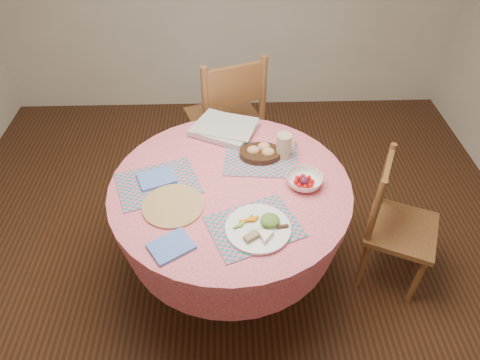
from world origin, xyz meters
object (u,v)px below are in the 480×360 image
object	(u,v)px
chair_back	(228,118)
chair_right	(395,222)
dining_table	(231,211)
latte_mug	(284,146)
wicker_trivet	(173,206)
bread_bowl	(261,152)
dinner_plate	(259,228)
fruit_bowl	(304,181)

from	to	relation	value
chair_back	chair_right	bearing A→B (deg)	115.21
dining_table	latte_mug	bearing A→B (deg)	36.64
chair_back	wicker_trivet	size ratio (longest dim) A/B	3.46
bread_bowl	chair_back	bearing A→B (deg)	104.28
chair_back	wicker_trivet	world-z (taller)	chair_back
wicker_trivet	bread_bowl	xyz separation A→B (m)	(0.45, 0.37, 0.03)
chair_right	bread_bowl	bearing A→B (deg)	98.14
chair_right	bread_bowl	xyz separation A→B (m)	(-0.75, 0.22, 0.34)
bread_bowl	dinner_plate	bearing A→B (deg)	-94.53
wicker_trivet	bread_bowl	world-z (taller)	bread_bowl
dinner_plate	bread_bowl	bearing A→B (deg)	85.47
latte_mug	fruit_bowl	world-z (taller)	latte_mug
chair_right	latte_mug	size ratio (longest dim) A/B	6.10
bread_bowl	fruit_bowl	size ratio (longest dim) A/B	1.05
dining_table	chair_back	distance (m)	0.92
dinner_plate	latte_mug	bearing A→B (deg)	72.75
chair_back	dinner_plate	size ratio (longest dim) A/B	3.46
bread_bowl	latte_mug	xyz separation A→B (m)	(0.12, -0.00, 0.04)
fruit_bowl	chair_back	bearing A→B (deg)	112.17
dinner_plate	fruit_bowl	distance (m)	0.39
bread_bowl	fruit_bowl	distance (m)	0.31
chair_back	bread_bowl	distance (m)	0.76
dining_table	fruit_bowl	bearing A→B (deg)	-2.38
chair_right	chair_back	xyz separation A→B (m)	(-0.93, 0.92, 0.10)
chair_right	fruit_bowl	xyz separation A→B (m)	(-0.55, -0.01, 0.34)
dining_table	wicker_trivet	xyz separation A→B (m)	(-0.28, -0.15, 0.20)
dining_table	bread_bowl	xyz separation A→B (m)	(0.17, 0.22, 0.23)
dinner_plate	fruit_bowl	size ratio (longest dim) A/B	1.37
fruit_bowl	wicker_trivet	bearing A→B (deg)	-168.49
dinner_plate	latte_mug	size ratio (longest dim) A/B	2.18
chair_right	latte_mug	distance (m)	0.77
bread_bowl	latte_mug	world-z (taller)	latte_mug
wicker_trivet	chair_right	bearing A→B (deg)	6.89
wicker_trivet	fruit_bowl	bearing A→B (deg)	11.51
dining_table	chair_back	xyz separation A→B (m)	(-0.01, 0.92, -0.01)
dinner_plate	chair_right	bearing A→B (deg)	21.59
dinner_plate	bread_bowl	size ratio (longest dim) A/B	1.31
wicker_trivet	fruit_bowl	size ratio (longest dim) A/B	1.37
wicker_trivet	latte_mug	size ratio (longest dim) A/B	2.17
bread_bowl	latte_mug	size ratio (longest dim) A/B	1.67
wicker_trivet	dining_table	bearing A→B (deg)	28.12
dinner_plate	latte_mug	distance (m)	0.56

